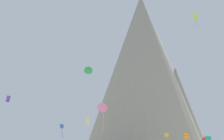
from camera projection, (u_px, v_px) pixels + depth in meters
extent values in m
cone|color=gray|center=(143.00, 72.00, 112.42)|extent=(51.10, 51.10, 67.70)
cone|color=gray|center=(178.00, 113.00, 103.79)|extent=(31.46, 31.46, 34.77)
cone|color=gray|center=(157.00, 133.00, 107.52)|extent=(32.44, 32.44, 21.57)
cone|color=pink|center=(102.00, 108.00, 64.14)|extent=(2.49, 1.64, 2.31)
cylinder|color=pink|center=(103.00, 123.00, 63.25)|extent=(0.18, 0.68, 4.33)
cube|color=blue|center=(62.00, 127.00, 71.92)|extent=(1.14, 1.08, 0.67)
cube|color=blue|center=(62.00, 125.00, 72.06)|extent=(1.14, 1.08, 0.67)
cylinder|color=blue|center=(62.00, 133.00, 71.54)|extent=(0.40, 0.25, 2.44)
cube|color=orange|center=(187.00, 137.00, 74.08)|extent=(1.70, 1.66, 0.74)
cube|color=orange|center=(186.00, 135.00, 74.25)|extent=(1.70, 1.66, 0.74)
cube|color=yellow|center=(88.00, 120.00, 59.45)|extent=(0.47, 0.82, 1.66)
cube|color=#5138B2|center=(8.00, 99.00, 68.97)|extent=(1.03, 0.34, 1.67)
cube|color=gold|center=(167.00, 135.00, 73.88)|extent=(0.98, 0.79, 1.12)
cube|color=teal|center=(208.00, 139.00, 59.02)|extent=(1.04, 1.04, 0.39)
cube|color=teal|center=(208.00, 137.00, 59.13)|extent=(1.04, 1.04, 0.39)
cone|color=#8CD133|center=(195.00, 17.00, 82.35)|extent=(2.24, 2.34, 2.43)
cylinder|color=teal|center=(195.00, 23.00, 81.78)|extent=(0.31, 0.34, 1.79)
cone|color=green|center=(88.00, 70.00, 73.47)|extent=(2.23, 0.78, 2.17)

